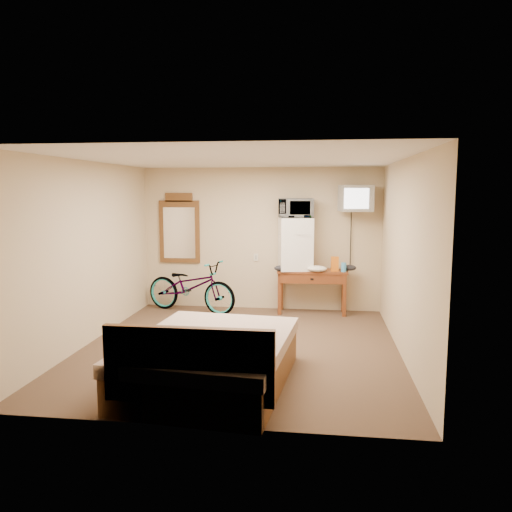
{
  "coord_description": "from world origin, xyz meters",
  "views": [
    {
      "loc": [
        1.05,
        -6.42,
        2.09
      ],
      "look_at": [
        0.11,
        0.79,
        1.14
      ],
      "focal_mm": 35.0,
      "sensor_mm": 36.0,
      "label": 1
    }
  ],
  "objects_px": {
    "bicycle": "(191,286)",
    "bed": "(210,360)",
    "microwave": "(296,208)",
    "crt_television": "(356,198)",
    "blue_cup": "(344,267)",
    "desk": "(312,278)",
    "wall_mirror": "(179,229)",
    "mini_fridge": "(295,244)"
  },
  "relations": [
    {
      "from": "desk",
      "to": "wall_mirror",
      "type": "distance_m",
      "value": 2.53
    },
    {
      "from": "bicycle",
      "to": "bed",
      "type": "distance_m",
      "value": 3.4
    },
    {
      "from": "microwave",
      "to": "blue_cup",
      "type": "distance_m",
      "value": 1.28
    },
    {
      "from": "bicycle",
      "to": "crt_television",
      "type": "bearing_deg",
      "value": -69.46
    },
    {
      "from": "microwave",
      "to": "wall_mirror",
      "type": "relative_size",
      "value": 0.47
    },
    {
      "from": "desk",
      "to": "microwave",
      "type": "bearing_deg",
      "value": 167.65
    },
    {
      "from": "microwave",
      "to": "wall_mirror",
      "type": "distance_m",
      "value": 2.14
    },
    {
      "from": "microwave",
      "to": "wall_mirror",
      "type": "xyz_separation_m",
      "value": [
        -2.09,
        0.2,
        -0.39
      ]
    },
    {
      "from": "desk",
      "to": "microwave",
      "type": "height_order",
      "value": "microwave"
    },
    {
      "from": "desk",
      "to": "bicycle",
      "type": "bearing_deg",
      "value": -175.97
    },
    {
      "from": "microwave",
      "to": "bed",
      "type": "relative_size",
      "value": 0.26
    },
    {
      "from": "desk",
      "to": "wall_mirror",
      "type": "bearing_deg",
      "value": 173.59
    },
    {
      "from": "microwave",
      "to": "crt_television",
      "type": "xyz_separation_m",
      "value": [
        0.99,
        -0.05,
        0.16
      ]
    },
    {
      "from": "mini_fridge",
      "to": "bed",
      "type": "height_order",
      "value": "mini_fridge"
    },
    {
      "from": "wall_mirror",
      "to": "bed",
      "type": "height_order",
      "value": "wall_mirror"
    },
    {
      "from": "crt_television",
      "to": "bicycle",
      "type": "distance_m",
      "value": 3.17
    },
    {
      "from": "crt_television",
      "to": "bicycle",
      "type": "relative_size",
      "value": 0.37
    },
    {
      "from": "microwave",
      "to": "wall_mirror",
      "type": "bearing_deg",
      "value": 168.37
    },
    {
      "from": "bicycle",
      "to": "microwave",
      "type": "bearing_deg",
      "value": -66.08
    },
    {
      "from": "bed",
      "to": "desk",
      "type": "bearing_deg",
      "value": 73.15
    },
    {
      "from": "desk",
      "to": "bicycle",
      "type": "distance_m",
      "value": 2.09
    },
    {
      "from": "bicycle",
      "to": "bed",
      "type": "height_order",
      "value": "bicycle"
    },
    {
      "from": "crt_television",
      "to": "bed",
      "type": "bearing_deg",
      "value": -116.88
    },
    {
      "from": "mini_fridge",
      "to": "blue_cup",
      "type": "distance_m",
      "value": 0.91
    },
    {
      "from": "microwave",
      "to": "desk",
      "type": "bearing_deg",
      "value": -18.42
    },
    {
      "from": "blue_cup",
      "to": "bed",
      "type": "xyz_separation_m",
      "value": [
        -1.55,
        -3.31,
        -0.53
      ]
    },
    {
      "from": "microwave",
      "to": "blue_cup",
      "type": "xyz_separation_m",
      "value": [
        0.82,
        -0.13,
        -0.98
      ]
    },
    {
      "from": "mini_fridge",
      "to": "microwave",
      "type": "bearing_deg",
      "value": 56.24
    },
    {
      "from": "blue_cup",
      "to": "bicycle",
      "type": "relative_size",
      "value": 0.09
    },
    {
      "from": "mini_fridge",
      "to": "bicycle",
      "type": "distance_m",
      "value": 1.95
    },
    {
      "from": "desk",
      "to": "bed",
      "type": "bearing_deg",
      "value": -106.85
    },
    {
      "from": "desk",
      "to": "blue_cup",
      "type": "height_order",
      "value": "blue_cup"
    },
    {
      "from": "wall_mirror",
      "to": "bed",
      "type": "xyz_separation_m",
      "value": [
        1.37,
        -3.64,
        -1.12
      ]
    },
    {
      "from": "microwave",
      "to": "crt_television",
      "type": "height_order",
      "value": "crt_television"
    },
    {
      "from": "bicycle",
      "to": "wall_mirror",
      "type": "bearing_deg",
      "value": 53.66
    },
    {
      "from": "desk",
      "to": "bicycle",
      "type": "height_order",
      "value": "bicycle"
    },
    {
      "from": "blue_cup",
      "to": "crt_television",
      "type": "distance_m",
      "value": 1.16
    },
    {
      "from": "mini_fridge",
      "to": "blue_cup",
      "type": "relative_size",
      "value": 5.87
    },
    {
      "from": "wall_mirror",
      "to": "bicycle",
      "type": "distance_m",
      "value": 1.09
    },
    {
      "from": "mini_fridge",
      "to": "wall_mirror",
      "type": "bearing_deg",
      "value": 174.44
    },
    {
      "from": "mini_fridge",
      "to": "blue_cup",
      "type": "xyz_separation_m",
      "value": [
        0.82,
        -0.13,
        -0.37
      ]
    },
    {
      "from": "mini_fridge",
      "to": "microwave",
      "type": "xyz_separation_m",
      "value": [
        0.0,
        0.0,
        0.61
      ]
    }
  ]
}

